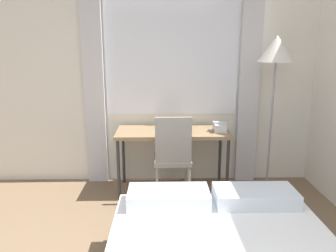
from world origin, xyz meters
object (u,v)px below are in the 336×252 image
Objects in this scene: telephone at (220,127)px; book at (171,128)px; standing_lamp at (276,59)px; desk at (173,136)px; desk_chair at (173,154)px.

book is at bearing 169.97° from telephone.
telephone is (-0.58, 0.01, -0.75)m from standing_lamp.
telephone is 0.56m from book.
telephone is (0.53, -0.05, 0.11)m from desk.
standing_lamp is 9.49× the size of telephone.
book is (-0.02, 0.05, 0.07)m from desk.
desk_chair is 0.37m from book.
desk_chair is 0.63m from telephone.
standing_lamp is (1.11, -0.06, 0.86)m from desk.
desk is at bearing 175.05° from telephone.
telephone is at bearing 178.95° from standing_lamp.
desk is 1.33× the size of desk_chair.
desk is 0.72× the size of standing_lamp.
standing_lamp is at bearing 9.58° from desk_chair.
desk_chair reaches higher than telephone.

